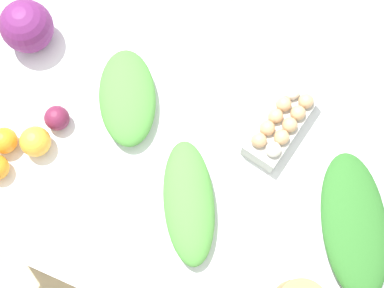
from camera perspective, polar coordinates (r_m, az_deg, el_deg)
The scene contains 10 objects.
ground_plane at distance 2.16m, azimuth 0.00°, elevation -5.89°, with size 8.00×8.00×0.00m, color #C6B289.
dining_table at distance 1.52m, azimuth 0.00°, elevation -1.30°, with size 1.34×0.89×0.76m.
cabbage_purple at distance 1.55m, azimuth -17.22°, elevation 11.90°, with size 0.14×0.14×0.14m, color #6B2366.
egg_carton at distance 1.42m, azimuth 9.47°, elevation 2.13°, with size 0.14×0.25×0.09m.
greens_bunch_chard at distance 1.44m, azimuth -6.91°, elevation 4.96°, with size 0.28×0.15×0.07m, color #4C933D.
greens_bunch_kale at distance 1.41m, azimuth 16.92°, elevation -8.22°, with size 0.37×0.16×0.06m, color #2D6B28.
greens_bunch_scallion at distance 1.35m, azimuth -0.34°, elevation -6.22°, with size 0.32×0.13×0.07m, color #4C933D.
beet_root at distance 1.46m, azimuth -14.21°, elevation 2.69°, with size 0.07×0.07×0.07m, color maroon.
orange_1 at distance 1.48m, azimuth -19.41°, elevation 0.34°, with size 0.07×0.07×0.07m, color orange.
orange_3 at distance 1.44m, azimuth -16.37°, elevation 0.26°, with size 0.08×0.08×0.08m, color #F9A833.
Camera 1 is at (0.16, -0.37, 2.12)m, focal length 50.00 mm.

